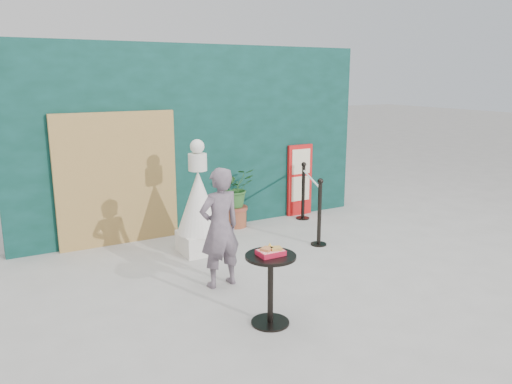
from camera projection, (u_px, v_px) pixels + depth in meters
The scene contains 10 objects.
ground at pixel (306, 295), 5.84m from camera, with size 60.00×60.00×0.00m, color #ADAAA5.
back_wall at pixel (198, 139), 8.18m from camera, with size 6.00×0.30×3.00m, color #0A3028.
bamboo_fence at pixel (117, 179), 7.45m from camera, with size 1.80×0.08×2.00m, color tan.
woman at pixel (220, 228), 5.96m from camera, with size 0.54×0.35×1.47m, color slate.
menu_board at pixel (300, 180), 9.11m from camera, with size 0.50×0.07×1.30m.
statue at pixel (199, 207), 7.13m from camera, with size 0.64×0.64×1.65m.
cafe_table at pixel (270, 278), 5.07m from camera, with size 0.52×0.52×0.75m.
food_basket at pixel (271, 251), 5.01m from camera, with size 0.26×0.19×0.11m.
planter at pixel (236, 193), 8.38m from camera, with size 0.60×0.52×1.01m.
stanchion_barrier at pixel (311, 202), 8.17m from camera, with size 0.84×1.54×1.03m.
Camera 1 is at (-3.16, -4.44, 2.50)m, focal length 35.00 mm.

